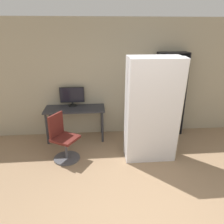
# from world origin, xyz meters

# --- Properties ---
(wall_back) EXTENTS (8.00, 0.06, 2.70)m
(wall_back) POSITION_xyz_m (0.00, 3.05, 1.35)
(wall_back) COLOR tan
(wall_back) RESTS_ON ground
(desk) EXTENTS (1.35, 0.57, 0.76)m
(desk) POSITION_xyz_m (-1.07, 2.74, 0.65)
(desk) COLOR #2D2D33
(desk) RESTS_ON ground
(monitor) EXTENTS (0.56, 0.19, 0.45)m
(monitor) POSITION_xyz_m (-1.12, 2.91, 1.01)
(monitor) COLOR black
(monitor) RESTS_ON desk
(office_chair) EXTENTS (0.60, 0.60, 0.93)m
(office_chair) POSITION_xyz_m (-1.25, 1.88, 0.38)
(office_chair) COLOR #4C4C51
(office_chair) RESTS_ON ground
(bookshelf) EXTENTS (0.69, 0.31, 1.97)m
(bookshelf) POSITION_xyz_m (1.09, 2.90, 0.96)
(bookshelf) COLOR black
(bookshelf) RESTS_ON ground
(mattress_near) EXTENTS (0.97, 0.38, 2.02)m
(mattress_near) POSITION_xyz_m (0.46, 1.63, 1.01)
(mattress_near) COLOR silver
(mattress_near) RESTS_ON ground
(mattress_far) EXTENTS (0.97, 0.28, 2.02)m
(mattress_far) POSITION_xyz_m (0.46, 1.89, 1.01)
(mattress_far) COLOR silver
(mattress_far) RESTS_ON ground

